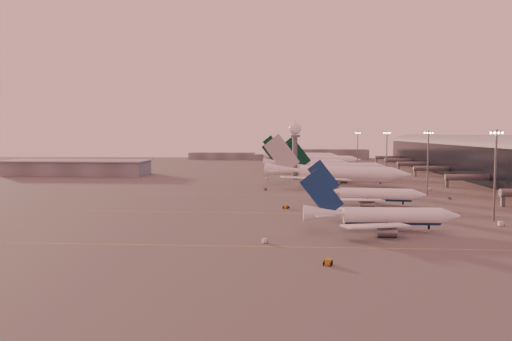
{
  "coord_description": "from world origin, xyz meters",
  "views": [
    {
      "loc": [
        1.98,
        -139.08,
        24.03
      ],
      "look_at": [
        -11.68,
        66.73,
        8.53
      ],
      "focal_mm": 35.0,
      "sensor_mm": 36.0,
      "label": 1
    }
  ],
  "objects": [
    {
      "name": "greentail_c",
      "position": [
        25.64,
        223.75,
        3.71
      ],
      "size": [
        55.68,
        44.24,
        20.99
      ],
      "color": "white",
      "rests_on": "ground"
    },
    {
      "name": "gsv_truck_b",
      "position": [
        60.78,
        44.98,
        1.0
      ],
      "size": [
        5.17,
        3.35,
        1.97
      ],
      "color": "#515356",
      "rests_on": "ground"
    },
    {
      "name": "greentail_d",
      "position": [
        12.2,
        258.02,
        3.95
      ],
      "size": [
        61.58,
        49.54,
        22.38
      ],
      "color": "white",
      "rests_on": "ground"
    },
    {
      "name": "radar_tower",
      "position": [
        5.0,
        120.0,
        20.95
      ],
      "size": [
        6.4,
        6.4,
        31.1
      ],
      "color": "slate",
      "rests_on": "ground"
    },
    {
      "name": "gsv_tug_hangar",
      "position": [
        47.17,
        163.15,
        0.44
      ],
      "size": [
        3.36,
        2.49,
        0.86
      ],
      "color": "#BF8316",
      "rests_on": "ground"
    },
    {
      "name": "gsv_tug_near",
      "position": [
        9.15,
        -49.17,
        0.54
      ],
      "size": [
        2.96,
        4.07,
        1.05
      ],
      "color": "#BF8316",
      "rests_on": "ground"
    },
    {
      "name": "gsv_catering_b",
      "position": [
        61.4,
        73.63,
        2.25
      ],
      "size": [
        5.72,
        3.08,
        4.51
      ],
      "color": "silver",
      "rests_on": "ground"
    },
    {
      "name": "gsv_tug_far",
      "position": [
        25.49,
        95.49,
        0.45
      ],
      "size": [
        3.48,
        3.39,
        0.87
      ],
      "color": "silver",
      "rests_on": "ground"
    },
    {
      "name": "gsv_catering_a",
      "position": [
        57.08,
        -7.42,
        2.29
      ],
      "size": [
        5.67,
        2.84,
        4.58
      ],
      "color": "silver",
      "rests_on": "ground"
    },
    {
      "name": "mast_b",
      "position": [
        55.0,
        55.0,
        13.74
      ],
      "size": [
        3.6,
        0.56,
        25.0
      ],
      "color": "slate",
      "rests_on": "ground"
    },
    {
      "name": "greentail_a",
      "position": [
        27.94,
        131.87,
        3.74
      ],
      "size": [
        58.13,
        46.7,
        21.15
      ],
      "color": "white",
      "rests_on": "ground"
    },
    {
      "name": "terminal",
      "position": [
        107.88,
        110.09,
        10.52
      ],
      "size": [
        57.0,
        362.0,
        23.04
      ],
      "color": "black",
      "rests_on": "ground"
    },
    {
      "name": "widebody_white",
      "position": [
        23.31,
        89.99,
        4.13
      ],
      "size": [
        66.18,
        52.35,
        23.81
      ],
      "color": "white",
      "rests_on": "ground"
    },
    {
      "name": "ground",
      "position": [
        0.0,
        0.0,
        0.0
      ],
      "size": [
        700.0,
        700.0,
        0.0
      ],
      "primitive_type": "plane",
      "color": "#535151",
      "rests_on": "ground"
    },
    {
      "name": "hangar",
      "position": [
        -120.0,
        140.0,
        4.32
      ],
      "size": [
        82.0,
        27.0,
        8.5
      ],
      "color": "slate",
      "rests_on": "ground"
    },
    {
      "name": "mast_c",
      "position": [
        50.0,
        110.0,
        13.74
      ],
      "size": [
        3.6,
        0.56,
        25.0
      ],
      "color": "slate",
      "rests_on": "ground"
    },
    {
      "name": "gsv_truck_a",
      "position": [
        -2.9,
        -31.53,
        1.03
      ],
      "size": [
        5.26,
        4.05,
        2.03
      ],
      "color": "silver",
      "rests_on": "ground"
    },
    {
      "name": "gsv_truck_c",
      "position": [
        -7.55,
        69.06,
        1.15
      ],
      "size": [
        5.69,
        4.93,
        2.26
      ],
      "color": "#515356",
      "rests_on": "ground"
    },
    {
      "name": "narrowbody_near",
      "position": [
        24.59,
        -16.21,
        3.1
      ],
      "size": [
        39.16,
        31.27,
        15.3
      ],
      "color": "white",
      "rests_on": "ground"
    },
    {
      "name": "taxiway_markings",
      "position": [
        30.0,
        56.0,
        0.01
      ],
      "size": [
        180.0,
        185.25,
        0.02
      ],
      "color": "gold",
      "rests_on": "ground"
    },
    {
      "name": "distant_horizon",
      "position": [
        2.62,
        325.14,
        3.89
      ],
      "size": [
        165.0,
        37.5,
        9.0
      ],
      "color": "slate",
      "rests_on": "ground"
    },
    {
      "name": "gsv_truck_d",
      "position": [
        -9.42,
        118.58,
        1.07
      ],
      "size": [
        3.68,
        5.53,
        2.1
      ],
      "color": "silver",
      "rests_on": "ground"
    },
    {
      "name": "mast_d",
      "position": [
        48.0,
        200.0,
        13.74
      ],
      "size": [
        3.6,
        0.56,
        25.0
      ],
      "color": "slate",
      "rests_on": "ground"
    },
    {
      "name": "narrowbody_mid",
      "position": [
        27.98,
        27.61,
        3.08
      ],
      "size": [
        38.86,
        30.88,
        15.2
      ],
      "color": "white",
      "rests_on": "ground"
    },
    {
      "name": "gsv_tug_mid",
      "position": [
        1.11,
        18.47,
        0.56
      ],
      "size": [
        4.41,
        3.61,
        1.09
      ],
      "color": "#BF8316",
      "rests_on": "ground"
    },
    {
      "name": "mast_a",
      "position": [
        58.0,
        0.0,
        13.74
      ],
      "size": [
        3.6,
        0.56,
        25.0
      ],
      "color": "slate",
      "rests_on": "ground"
    },
    {
      "name": "greentail_b",
      "position": [
        13.35,
        172.2,
        3.57
      ],
      "size": [
        55.71,
        44.94,
        20.23
      ],
      "color": "white",
      "rests_on": "ground"
    }
  ]
}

